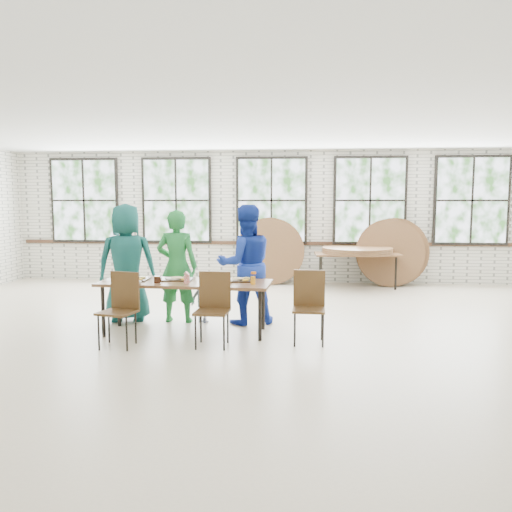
% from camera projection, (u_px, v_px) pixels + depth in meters
% --- Properties ---
extents(room, '(12.00, 12.00, 12.00)m').
position_uv_depth(room, '(272.00, 203.00, 11.33)').
color(room, beige).
rests_on(room, ground).
extents(dining_table, '(2.44, 0.94, 0.74)m').
position_uv_depth(dining_table, '(185.00, 285.00, 7.01)').
color(dining_table, brown).
rests_on(dining_table, ground).
extents(chair_near_left, '(0.51, 0.50, 0.95)m').
position_uv_depth(chair_near_left, '(121.00, 303.00, 6.43)').
color(chair_near_left, '#4B3219').
rests_on(chair_near_left, ground).
extents(chair_near_right, '(0.44, 0.42, 0.95)m').
position_uv_depth(chair_near_right, '(213.00, 302.00, 6.46)').
color(chair_near_right, '#4B3219').
rests_on(chair_near_right, ground).
extents(chair_spare, '(0.43, 0.42, 0.95)m').
position_uv_depth(chair_spare, '(309.00, 300.00, 6.60)').
color(chair_spare, '#4B3219').
rests_on(chair_spare, ground).
extents(adult_teal, '(0.99, 0.74, 1.83)m').
position_uv_depth(adult_teal, '(127.00, 263.00, 7.72)').
color(adult_teal, '#185C56').
rests_on(adult_teal, ground).
extents(adult_green, '(0.64, 0.43, 1.74)m').
position_uv_depth(adult_green, '(177.00, 266.00, 7.65)').
color(adult_green, '#217B35').
rests_on(adult_green, ground).
extents(toddler, '(0.55, 0.44, 0.74)m').
position_uv_depth(toddler, '(204.00, 299.00, 7.67)').
color(toddler, '#131D3B').
rests_on(toddler, ground).
extents(adult_blue, '(1.06, 0.94, 1.81)m').
position_uv_depth(adult_blue, '(246.00, 265.00, 7.56)').
color(adult_blue, '#16309D').
rests_on(adult_blue, ground).
extents(storage_table, '(1.83, 0.83, 0.74)m').
position_uv_depth(storage_table, '(357.00, 256.00, 10.77)').
color(storage_table, brown).
rests_on(storage_table, ground).
extents(tabletop_clutter, '(2.00, 0.58, 0.11)m').
position_uv_depth(tabletop_clutter, '(191.00, 280.00, 6.98)').
color(tabletop_clutter, black).
rests_on(tabletop_clutter, dining_table).
extents(round_tops_stacked, '(1.50, 1.50, 0.13)m').
position_uv_depth(round_tops_stacked, '(357.00, 250.00, 10.76)').
color(round_tops_stacked, brown).
rests_on(round_tops_stacked, storage_table).
extents(round_tops_leaning, '(4.27, 0.40, 1.50)m').
position_uv_depth(round_tops_leaning, '(331.00, 252.00, 11.07)').
color(round_tops_leaning, brown).
rests_on(round_tops_leaning, ground).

